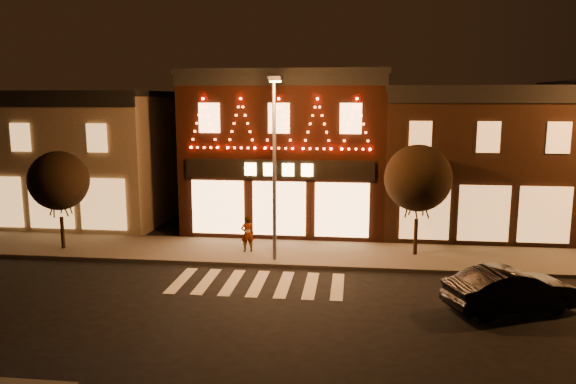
# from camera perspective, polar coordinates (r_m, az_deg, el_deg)

# --- Properties ---
(ground) EXTENTS (120.00, 120.00, 0.00)m
(ground) POSITION_cam_1_polar(r_m,az_deg,el_deg) (17.41, -5.47, -13.75)
(ground) COLOR black
(ground) RESTS_ON ground
(sidewalk_far) EXTENTS (44.00, 4.00, 0.15)m
(sidewalk_far) POSITION_cam_1_polar(r_m,az_deg,el_deg) (24.61, 3.11, -6.44)
(sidewalk_far) COLOR #47423D
(sidewalk_far) RESTS_ON ground
(building_left) EXTENTS (12.20, 8.28, 7.30)m
(building_left) POSITION_cam_1_polar(r_m,az_deg,el_deg) (34.02, -22.23, 3.52)
(building_left) COLOR #796856
(building_left) RESTS_ON ground
(building_pulp) EXTENTS (10.20, 8.34, 8.30)m
(building_pulp) POSITION_cam_1_polar(r_m,az_deg,el_deg) (29.90, 0.11, 4.44)
(building_pulp) COLOR black
(building_pulp) RESTS_ON ground
(building_right_a) EXTENTS (9.20, 8.28, 7.50)m
(building_right_a) POSITION_cam_1_polar(r_m,az_deg,el_deg) (30.35, 18.25, 3.27)
(building_right_a) COLOR #321C11
(building_right_a) RESTS_ON ground
(streetlamp_mid) EXTENTS (0.62, 1.75, 7.64)m
(streetlamp_mid) POSITION_cam_1_polar(r_m,az_deg,el_deg) (22.42, -1.42, 3.87)
(streetlamp_mid) COLOR #59595E
(streetlamp_mid) RESTS_ON sidewalk_far
(tree_left) EXTENTS (2.66, 2.66, 4.45)m
(tree_left) POSITION_cam_1_polar(r_m,az_deg,el_deg) (26.66, -22.73, 1.08)
(tree_left) COLOR black
(tree_left) RESTS_ON sidewalk_far
(tree_right) EXTENTS (2.89, 2.89, 4.83)m
(tree_right) POSITION_cam_1_polar(r_m,az_deg,el_deg) (24.19, 13.37, 1.41)
(tree_right) COLOR black
(tree_right) RESTS_ON sidewalk_far
(dark_sedan) EXTENTS (4.61, 2.94, 1.44)m
(dark_sedan) POSITION_cam_1_polar(r_m,az_deg,el_deg) (19.69, 22.17, -9.39)
(dark_sedan) COLOR black
(dark_sedan) RESTS_ON ground
(pedestrian) EXTENTS (0.69, 0.58, 1.62)m
(pedestrian) POSITION_cam_1_polar(r_m,az_deg,el_deg) (24.55, -4.23, -4.36)
(pedestrian) COLOR gray
(pedestrian) RESTS_ON sidewalk_far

